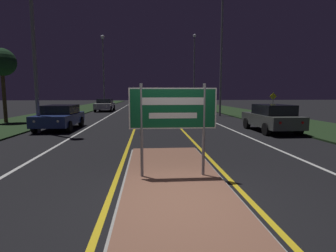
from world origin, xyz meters
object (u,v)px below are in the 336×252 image
at_px(highway_sign, 173,112).
at_px(car_approaching_0, 60,117).
at_px(streetlight_right_far, 194,65).
at_px(car_receding_0, 271,118).
at_px(warning_sign, 273,102).
at_px(streetlight_left_far, 103,64).
at_px(streetlight_right_near, 222,39).
at_px(car_receding_2, 176,105).
at_px(car_approaching_1, 105,105).
at_px(car_receding_3, 167,101).
at_px(car_receding_1, 184,108).

distance_m(highway_sign, car_approaching_0, 11.06).
relative_size(streetlight_right_far, car_approaching_0, 2.58).
xyz_separation_m(car_receding_0, warning_sign, (3.79, 7.60, 0.56)).
distance_m(streetlight_left_far, car_approaching_0, 21.88).
xyz_separation_m(streetlight_right_far, car_receding_0, (-0.31, -25.67, -5.53)).
xyz_separation_m(streetlight_right_near, car_receding_2, (-3.35, 7.34, -6.23)).
distance_m(streetlight_left_far, car_approaching_1, 7.58).
height_order(car_approaching_1, warning_sign, warning_sign).
bearing_deg(car_receding_3, car_receding_0, -83.51).
height_order(streetlight_right_far, car_receding_2, streetlight_right_far).
bearing_deg(streetlight_left_far, highway_sign, -78.02).
bearing_deg(car_receding_1, car_approaching_1, 134.59).
xyz_separation_m(car_approaching_0, warning_sign, (15.53, 5.67, 0.60)).
relative_size(streetlight_right_near, car_receding_1, 2.42).
bearing_deg(car_approaching_0, car_receding_2, 61.67).
bearing_deg(streetlight_right_far, warning_sign, -79.11).
height_order(car_receding_0, car_receding_2, car_receding_0).
xyz_separation_m(car_receding_2, car_receding_3, (-0.10, 12.65, 0.05)).
bearing_deg(car_receding_3, car_approaching_1, -123.62).
bearing_deg(car_receding_0, warning_sign, 63.52).
bearing_deg(car_approaching_1, streetlight_right_far, 33.32).
height_order(streetlight_right_near, car_receding_0, streetlight_right_near).
bearing_deg(car_approaching_1, streetlight_right_near, -32.91).
distance_m(highway_sign, car_receding_3, 37.82).
distance_m(car_receding_2, car_approaching_0, 17.73).
xyz_separation_m(car_receding_1, car_receding_2, (0.13, 8.11, -0.05)).
bearing_deg(car_receding_3, streetlight_right_near, -80.19).
bearing_deg(streetlight_right_near, highway_sign, -108.99).
relative_size(car_receding_1, car_receding_3, 0.99).
xyz_separation_m(car_receding_1, car_receding_3, (0.02, 20.76, -0.00)).
bearing_deg(car_receding_0, car_receding_1, 110.13).
bearing_deg(car_receding_3, highway_sign, -94.01).
bearing_deg(car_receding_1, car_receding_2, 89.10).
bearing_deg(warning_sign, car_receding_0, -116.48).
distance_m(highway_sign, car_approaching_1, 25.94).
relative_size(car_receding_0, car_approaching_0, 1.01).
height_order(streetlight_right_near, car_receding_2, streetlight_right_near).
distance_m(car_receding_0, car_receding_1, 10.05).
distance_m(streetlight_right_far, car_receding_2, 10.51).
bearing_deg(highway_sign, car_receding_2, 83.74).
bearing_deg(car_receding_3, car_approaching_0, -106.39).
xyz_separation_m(streetlight_left_far, car_receding_2, (9.26, -5.59, -5.35)).
relative_size(car_receding_2, car_approaching_1, 0.89).
relative_size(streetlight_right_far, car_receding_2, 2.64).
bearing_deg(streetlight_right_far, car_receding_0, -90.69).
xyz_separation_m(car_receding_0, car_approaching_1, (-11.69, 17.78, -0.00)).
relative_size(highway_sign, car_approaching_0, 0.53).
distance_m(streetlight_left_far, streetlight_right_far, 13.15).
xyz_separation_m(streetlight_right_far, car_receding_2, (-3.64, -8.13, -5.59)).
relative_size(streetlight_right_far, car_approaching_1, 2.35).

